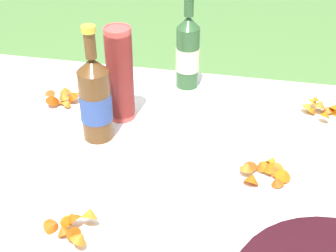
{
  "coord_description": "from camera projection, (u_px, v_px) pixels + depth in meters",
  "views": [
    {
      "loc": [
        0.39,
        -0.8,
        1.48
      ],
      "look_at": [
        0.19,
        0.15,
        0.83
      ],
      "focal_mm": 50.0,
      "sensor_mm": 36.0,
      "label": 1
    }
  ],
  "objects": [
    {
      "name": "garden_table",
      "position": [
        81.0,
        194.0,
        1.15
      ],
      "size": [
        1.77,
        1.14,
        0.77
      ],
      "color": "brown",
      "rests_on": "ground_plane"
    },
    {
      "name": "tablecloth",
      "position": [
        78.0,
        178.0,
        1.12
      ],
      "size": [
        1.78,
        1.15,
        0.1
      ],
      "color": "white",
      "rests_on": "garden_table"
    },
    {
      "name": "cup_stack",
      "position": [
        120.0,
        75.0,
        1.25
      ],
      "size": [
        0.07,
        0.07,
        0.27
      ],
      "color": "#E04C47",
      "rests_on": "tablecloth"
    },
    {
      "name": "cider_bottle_green",
      "position": [
        188.0,
        52.0,
        1.41
      ],
      "size": [
        0.07,
        0.07,
        0.31
      ],
      "color": "#2D562D",
      "rests_on": "tablecloth"
    },
    {
      "name": "cider_bottle_amber",
      "position": [
        95.0,
        99.0,
        1.18
      ],
      "size": [
        0.08,
        0.08,
        0.31
      ],
      "color": "brown",
      "rests_on": "tablecloth"
    },
    {
      "name": "snack_plate_near",
      "position": [
        267.0,
        173.0,
        1.09
      ],
      "size": [
        0.21,
        0.21,
        0.06
      ],
      "color": "white",
      "rests_on": "tablecloth"
    },
    {
      "name": "snack_plate_left",
      "position": [
        68.0,
        232.0,
        0.94
      ],
      "size": [
        0.21,
        0.21,
        0.07
      ],
      "color": "white",
      "rests_on": "tablecloth"
    },
    {
      "name": "snack_plate_right",
      "position": [
        317.0,
        113.0,
        1.32
      ],
      "size": [
        0.22,
        0.22,
        0.06
      ],
      "color": "white",
      "rests_on": "tablecloth"
    },
    {
      "name": "snack_plate_far",
      "position": [
        62.0,
        102.0,
        1.37
      ],
      "size": [
        0.22,
        0.22,
        0.06
      ],
      "color": "white",
      "rests_on": "tablecloth"
    }
  ]
}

